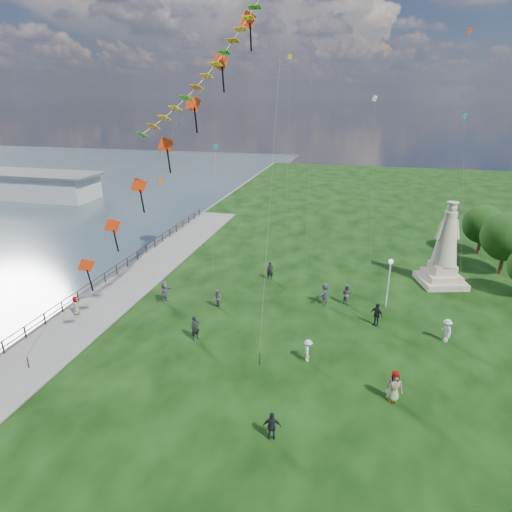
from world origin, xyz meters
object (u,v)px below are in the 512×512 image
(person_9, at_px, (376,314))
(lamppost, at_px, (390,273))
(person_5, at_px, (165,292))
(person_6, at_px, (270,271))
(person_0, at_px, (195,328))
(person_1, at_px, (217,299))
(person_11, at_px, (325,294))
(person_3, at_px, (272,426))
(pier_pavilion, at_px, (18,184))
(person_4, at_px, (394,386))
(statue, at_px, (445,254))
(person_10, at_px, (76,306))
(person_7, at_px, (346,294))
(person_8, at_px, (446,331))
(person_2, at_px, (308,350))

(person_9, bearing_deg, lamppost, 113.57)
(person_5, relative_size, person_6, 1.02)
(person_0, relative_size, person_6, 1.05)
(person_1, relative_size, person_11, 0.85)
(person_3, bearing_deg, person_0, -58.19)
(pier_pavilion, bearing_deg, person_4, -33.77)
(statue, bearing_deg, person_5, -173.10)
(person_3, relative_size, person_10, 1.06)
(statue, relative_size, person_10, 5.10)
(person_3, bearing_deg, person_10, -37.52)
(person_10, bearing_deg, person_0, -116.75)
(person_10, bearing_deg, person_9, -100.78)
(person_6, bearing_deg, person_3, -86.86)
(person_7, relative_size, person_8, 0.99)
(person_5, distance_m, person_10, 6.91)
(person_0, bearing_deg, person_3, -99.68)
(pier_pavilion, distance_m, person_7, 64.26)
(person_10, bearing_deg, person_2, -116.45)
(person_1, distance_m, person_11, 8.80)
(person_2, distance_m, person_5, 13.91)
(person_10, height_order, person_11, person_11)
(pier_pavilion, xyz_separation_m, person_6, (50.25, -25.52, -0.98))
(pier_pavilion, distance_m, person_1, 57.22)
(person_8, relative_size, person_9, 0.98)
(person_9, bearing_deg, person_5, -141.22)
(pier_pavilion, distance_m, person_9, 67.77)
(lamppost, xyz_separation_m, person_1, (-13.29, -3.46, -2.22))
(person_5, height_order, person_10, person_5)
(pier_pavilion, distance_m, statue, 69.42)
(person_6, distance_m, person_8, 16.13)
(person_7, height_order, person_9, person_9)
(person_3, bearing_deg, person_6, -87.97)
(person_4, xyz_separation_m, person_10, (-23.59, 4.50, -0.21))
(person_6, relative_size, person_8, 1.01)
(person_8, bearing_deg, person_11, -130.50)
(person_0, bearing_deg, person_11, -8.99)
(person_10, relative_size, person_11, 0.82)
(person_3, relative_size, person_8, 0.92)
(person_6, bearing_deg, person_5, -148.07)
(person_8, bearing_deg, person_9, -121.43)
(statue, distance_m, person_7, 10.49)
(person_5, bearing_deg, person_0, -132.74)
(lamppost, distance_m, person_1, 13.91)
(person_5, distance_m, person_9, 17.05)
(pier_pavilion, xyz_separation_m, person_11, (55.67, -29.36, -0.92))
(person_2, bearing_deg, person_8, -72.06)
(person_1, height_order, person_7, person_7)
(person_11, bearing_deg, person_8, 84.98)
(person_6, bearing_deg, person_11, -44.67)
(person_6, xyz_separation_m, person_10, (-13.25, -10.50, -0.11))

